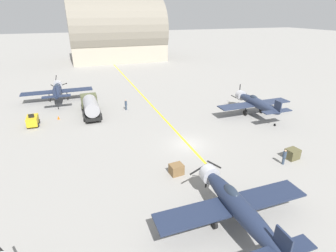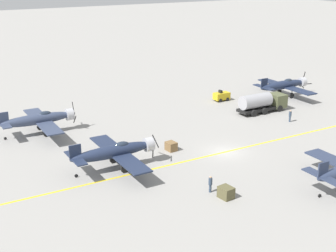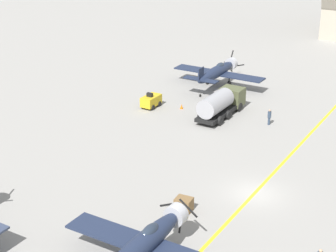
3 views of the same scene
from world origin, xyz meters
name	(u,v)px [view 3 (image 3 of 3)]	position (x,y,z in m)	size (l,w,h in m)	color
ground_plane	(254,193)	(0.00, 0.00, 0.00)	(400.00, 400.00, 0.00)	gray
taxiway_stripe	(254,193)	(0.00, 0.00, 0.00)	(0.30, 160.00, 0.01)	yellow
airplane_far_left	(217,72)	(-15.04, 23.37, 2.01)	(12.00, 9.98, 3.77)	#1F2942
airplane_near_center	(144,244)	(-2.15, -13.19, 2.01)	(12.00, 9.98, 3.65)	#202A43
fuel_tanker	(221,103)	(-10.13, 14.36, 1.51)	(2.68, 8.00, 2.98)	black
tow_tractor	(151,101)	(-18.24, 12.74, 0.79)	(1.57, 2.60, 1.79)	gold
ground_crew_inspecting	(269,116)	(-4.57, 14.69, 0.94)	(0.38, 0.38, 1.73)	#334256
supply_crate_by_tanker	(184,204)	(-3.66, -5.34, 0.53)	(1.28, 1.07, 1.07)	brown
traffic_cone	(182,106)	(-14.95, 14.09, 0.28)	(0.36, 0.36, 0.55)	orange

